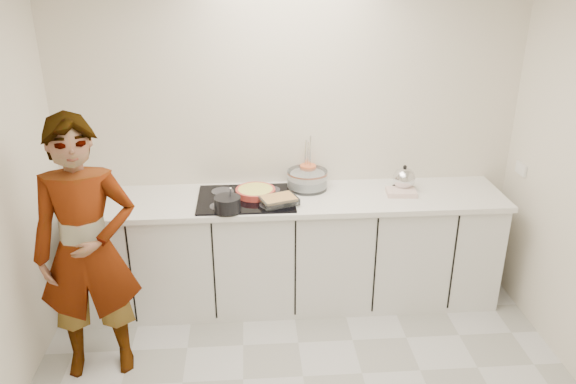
{
  "coord_description": "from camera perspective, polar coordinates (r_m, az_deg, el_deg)",
  "views": [
    {
      "loc": [
        -0.32,
        -2.6,
        2.6
      ],
      "look_at": [
        -0.05,
        1.05,
        1.05
      ],
      "focal_mm": 35.0,
      "sensor_mm": 36.0,
      "label": 1
    }
  ],
  "objects": [
    {
      "name": "hob",
      "position": [
        4.22,
        -4.28,
        -0.67
      ],
      "size": [
        0.72,
        0.54,
        0.01
      ],
      "primitive_type": "cube",
      "color": "black",
      "rests_on": "countertop"
    },
    {
      "name": "kettle",
      "position": [
        4.44,
        11.69,
        1.25
      ],
      "size": [
        0.19,
        0.19,
        0.2
      ],
      "color": "black",
      "rests_on": "countertop"
    },
    {
      "name": "countertop",
      "position": [
        4.26,
        0.44,
        -0.76
      ],
      "size": [
        3.24,
        0.64,
        0.04
      ],
      "primitive_type": "cube",
      "color": "white",
      "rests_on": "base_cabinets"
    },
    {
      "name": "cook",
      "position": [
        3.76,
        -19.73,
        -5.72
      ],
      "size": [
        0.69,
        0.5,
        1.77
      ],
      "primitive_type": "imported",
      "rotation": [
        0.0,
        0.0,
        0.13
      ],
      "color": "silver",
      "rests_on": "floor"
    },
    {
      "name": "utensil_crock",
      "position": [
        4.47,
        2.04,
        1.78
      ],
      "size": [
        0.17,
        0.17,
        0.16
      ],
      "primitive_type": "cylinder",
      "rotation": [
        0.0,
        0.0,
        0.43
      ],
      "color": "orange",
      "rests_on": "countertop"
    },
    {
      "name": "mixing_bowl",
      "position": [
        4.38,
        1.97,
        1.19
      ],
      "size": [
        0.4,
        0.4,
        0.15
      ],
      "color": "silver",
      "rests_on": "countertop"
    },
    {
      "name": "baking_dish",
      "position": [
        4.09,
        -0.97,
        -0.8
      ],
      "size": [
        0.31,
        0.27,
        0.05
      ],
      "color": "silver",
      "rests_on": "hob"
    },
    {
      "name": "tart_dish",
      "position": [
        4.25,
        -3.32,
        0.06
      ],
      "size": [
        0.32,
        0.32,
        0.05
      ],
      "color": "#C63B32",
      "rests_on": "hob"
    },
    {
      "name": "saucepan",
      "position": [
        3.99,
        -6.16,
        -1.21
      ],
      "size": [
        0.2,
        0.2,
        0.18
      ],
      "color": "black",
      "rests_on": "hob"
    },
    {
      "name": "tea_towel",
      "position": [
        4.37,
        11.42,
        -0.02
      ],
      "size": [
        0.24,
        0.18,
        0.04
      ],
      "primitive_type": "cube",
      "rotation": [
        0.0,
        0.0,
        -0.09
      ],
      "color": "white",
      "rests_on": "countertop"
    },
    {
      "name": "wall_back",
      "position": [
        4.41,
        0.13,
        5.79
      ],
      "size": [
        3.6,
        0.0,
        2.6
      ],
      "primitive_type": "cube",
      "color": "silver",
      "rests_on": "ground"
    },
    {
      "name": "base_cabinets",
      "position": [
        4.46,
        0.43,
        -6.12
      ],
      "size": [
        3.2,
        0.58,
        0.87
      ],
      "primitive_type": "cube",
      "color": "silver",
      "rests_on": "floor"
    }
  ]
}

